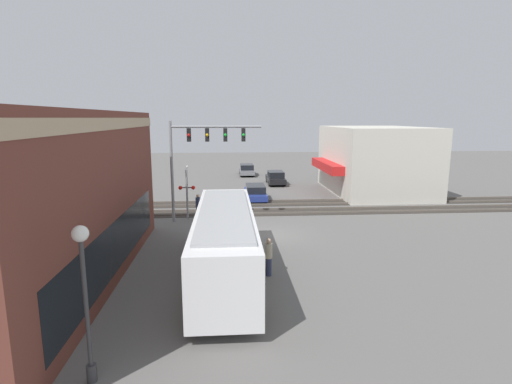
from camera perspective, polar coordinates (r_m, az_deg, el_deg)
The scene contains 13 objects.
ground_plane at distance 25.00m, azimuth 2.12°, elevation -6.09°, with size 120.00×120.00×0.00m, color #605E5B.
shop_building at distance 40.47m, azimuth 16.52°, elevation 4.43°, with size 12.02×9.44×6.30m.
city_bus at distance 18.16m, azimuth -4.47°, elevation -6.85°, with size 11.59×2.59×3.14m.
traffic_signal_gantry at distance 27.63m, azimuth -8.02°, elevation 6.39°, with size 0.42×6.26×6.96m.
crossing_signal at distance 28.61m, azimuth -9.85°, elevation 0.61°, with size 1.41×1.18×3.81m.
streetlamp at distance 11.75m, azimuth -23.25°, elevation -12.82°, with size 0.44×0.44×4.45m.
rail_track_near at distance 30.76m, azimuth 0.91°, elevation -2.85°, with size 2.60×60.00×0.15m.
rail_track_far at distance 33.87m, azimuth 0.43°, elevation -1.60°, with size 2.60×60.00×0.15m.
parked_car_blue at distance 35.30m, azimuth -0.10°, elevation -0.09°, with size 4.85×1.82×1.35m.
parked_car_black at distance 43.60m, azimuth 2.82°, elevation 1.99°, with size 4.37×1.82×1.46m.
parked_car_grey at distance 50.50m, azimuth -1.33°, elevation 3.16°, with size 4.60×1.82×1.41m.
pedestrian_at_crossing at distance 28.66m, azimuth -8.27°, elevation -2.07°, with size 0.34×0.34×1.84m.
pedestrian_near_bus at distance 18.48m, azimuth 1.80°, elevation -9.22°, with size 0.34×0.34×1.77m.
Camera 1 is at (-23.80, 2.64, 7.16)m, focal length 28.00 mm.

